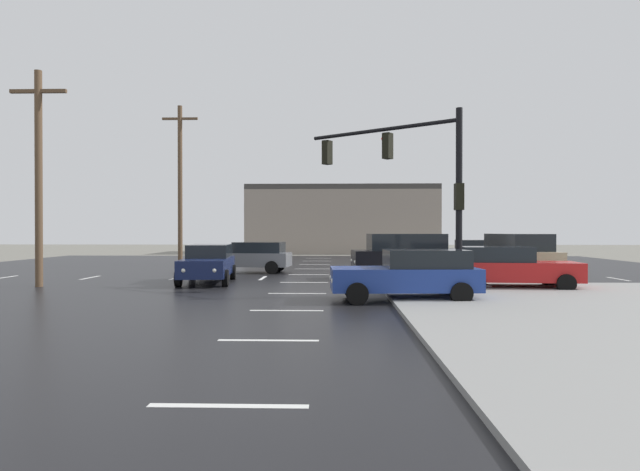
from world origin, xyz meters
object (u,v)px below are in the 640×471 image
sedan_silver (485,252)px  utility_pole_mid (39,174)px  sedan_red (509,267)px  utility_pole_far (180,182)px  suv_tan (518,255)px  sedan_navy (208,263)px  fire_hydrant (456,283)px  suv_black (406,255)px  sedan_blue (410,274)px  traffic_signal_mast (413,171)px  sedan_grey (250,256)px

sedan_silver → utility_pole_mid: utility_pole_mid is taller
sedan_red → utility_pole_far: (-16.03, 13.16, 4.32)m
sedan_silver → sedan_red: bearing=-103.2°
suv_tan → utility_pole_mid: bearing=-85.1°
sedan_red → suv_tan: bearing=72.9°
sedan_navy → sedan_silver: size_ratio=1.02×
utility_pole_mid → fire_hydrant: bearing=-12.6°
fire_hydrant → suv_black: size_ratio=0.16×
fire_hydrant → utility_pole_far: (-13.43, 16.08, 4.64)m
sedan_blue → utility_pole_far: utility_pole_far is taller
sedan_red → utility_pole_far: utility_pole_far is taller
suv_black → utility_pole_far: utility_pole_far is taller
traffic_signal_mast → utility_pole_far: (-12.40, 13.83, 0.86)m
fire_hydrant → sedan_red: bearing=48.3°
fire_hydrant → utility_pole_mid: bearing=167.4°
sedan_grey → utility_pole_mid: bearing=51.8°
sedan_blue → sedan_red: same height
suv_tan → sedan_blue: bearing=-43.6°
traffic_signal_mast → sedan_grey: traffic_signal_mast is taller
suv_tan → suv_black: 5.02m
sedan_blue → suv_black: suv_black is taller
fire_hydrant → sedan_blue: bearing=-164.7°
sedan_silver → traffic_signal_mast: bearing=-114.8°
suv_tan → sedan_silver: size_ratio=1.09×
sedan_blue → utility_pole_mid: utility_pole_mid is taller
traffic_signal_mast → utility_pole_far: size_ratio=0.63×
sedan_navy → sedan_silver: bearing=124.7°
sedan_red → utility_pole_mid: 18.24m
sedan_grey → suv_tan: 13.09m
sedan_blue → utility_pole_mid: bearing=-18.3°
fire_hydrant → suv_tan: suv_tan is taller
sedan_blue → sedan_grey: bearing=-61.6°
suv_black → sedan_grey: bearing=-28.7°
fire_hydrant → suv_tan: bearing=59.3°
sedan_navy → sedan_blue: same height
sedan_navy → utility_pole_far: utility_pole_far is taller
fire_hydrant → utility_pole_far: bearing=129.9°
fire_hydrant → utility_pole_mid: utility_pole_mid is taller
sedan_navy → suv_black: size_ratio=0.94×
traffic_signal_mast → fire_hydrant: traffic_signal_mast is taller
traffic_signal_mast → fire_hydrant: 4.52m
suv_tan → traffic_signal_mast: bearing=-53.1°
traffic_signal_mast → utility_pole_far: bearing=-12.5°
sedan_navy → suv_black: 8.76m
traffic_signal_mast → sedan_red: (3.63, 0.67, -3.46)m
sedan_grey → utility_pole_mid: 10.76m
utility_pole_mid → sedan_grey: bearing=46.2°
fire_hydrant → sedan_red: (2.60, 2.92, 0.32)m
sedan_grey → suv_black: suv_black is taller
sedan_blue → utility_pole_far: size_ratio=0.46×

